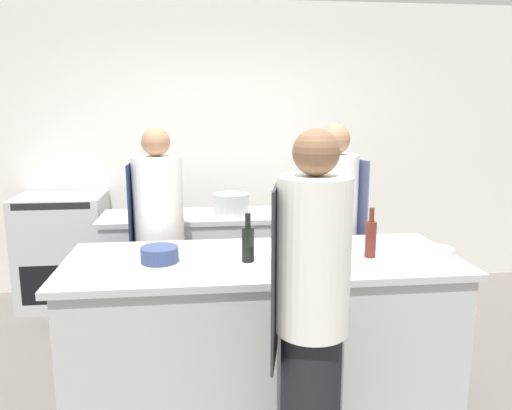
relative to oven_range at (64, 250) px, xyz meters
name	(u,v)px	position (x,y,z in m)	size (l,w,h in m)	color
ground_plane	(262,399)	(1.62, -1.78, -0.51)	(16.00, 16.00, 0.00)	#605B56
wall_back	(235,149)	(1.62, 0.35, 0.89)	(8.00, 0.06, 2.80)	silver
prep_counter	(263,330)	(1.62, -1.78, -0.04)	(2.33, 0.90, 0.93)	#B7BABC
pass_counter	(215,267)	(1.37, -0.52, -0.04)	(1.87, 0.58, 0.93)	#B7BABC
oven_range	(64,250)	(0.00, 0.00, 0.00)	(0.77, 0.60, 1.02)	#B7BABC
chef_at_prep_near	(311,315)	(1.75, -2.49, 0.36)	(0.38, 0.36, 1.72)	black
chef_at_stove	(332,238)	(2.23, -1.08, 0.34)	(0.42, 0.40, 1.69)	black
chef_at_pass_far	(159,243)	(0.95, -1.03, 0.32)	(0.37, 0.36, 1.67)	black
bottle_olive_oil	(293,232)	(1.83, -1.62, 0.53)	(0.07, 0.07, 0.27)	#2D5175
bottle_vinegar	(248,243)	(1.53, -1.84, 0.53)	(0.07, 0.07, 0.29)	black
bottle_wine	(371,238)	(2.26, -1.84, 0.54)	(0.07, 0.07, 0.30)	#5B2319
bowl_mixing_large	(160,254)	(1.02, -1.79, 0.46)	(0.22, 0.22, 0.09)	navy
bowl_prep_small	(434,254)	(2.61, -1.95, 0.46)	(0.22, 0.22, 0.07)	white
bowl_ceramic_blue	(279,259)	(1.69, -1.96, 0.46)	(0.27, 0.27, 0.09)	white
cutting_board	(200,249)	(1.25, -1.56, 0.43)	(0.38, 0.18, 0.01)	white
stockpot	(231,205)	(1.51, -0.59, 0.51)	(0.29, 0.29, 0.18)	#B7BABC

